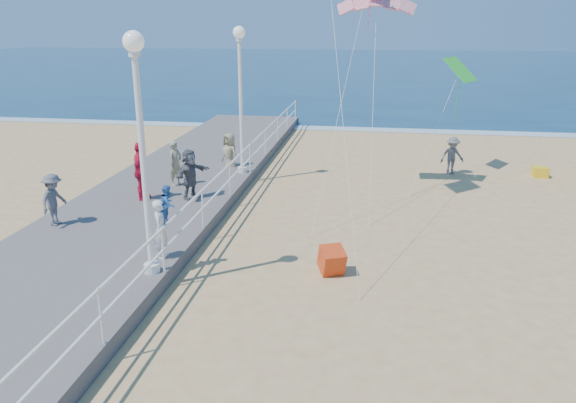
# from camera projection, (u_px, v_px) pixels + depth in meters

# --- Properties ---
(ground) EXTENTS (160.00, 160.00, 0.00)m
(ground) POSITION_uv_depth(u_px,v_px,m) (387.00, 305.00, 12.23)
(ground) COLOR tan
(ground) RESTS_ON ground
(ocean) EXTENTS (160.00, 90.00, 0.05)m
(ocean) POSITION_uv_depth(u_px,v_px,m) (382.00, 67.00, 73.31)
(ocean) COLOR #0C2F4A
(ocean) RESTS_ON ground
(surf_line) EXTENTS (160.00, 1.20, 0.04)m
(surf_line) POSITION_uv_depth(u_px,v_px,m) (383.00, 130.00, 31.49)
(surf_line) COLOR white
(surf_line) RESTS_ON ground
(boardwalk) EXTENTS (5.00, 44.00, 0.40)m
(boardwalk) POSITION_uv_depth(u_px,v_px,m) (67.00, 273.00, 13.28)
(boardwalk) COLOR slate
(boardwalk) RESTS_ON ground
(railing) EXTENTS (0.05, 42.00, 0.55)m
(railing) POSITION_uv_depth(u_px,v_px,m) (162.00, 238.00, 12.59)
(railing) COLOR white
(railing) RESTS_ON boardwalk
(lamp_post_mid) EXTENTS (0.44, 0.44, 5.32)m
(lamp_post_mid) POSITION_uv_depth(u_px,v_px,m) (141.00, 131.00, 11.89)
(lamp_post_mid) COLOR white
(lamp_post_mid) RESTS_ON boardwalk
(lamp_post_far) EXTENTS (0.44, 0.44, 5.32)m
(lamp_post_far) POSITION_uv_depth(u_px,v_px,m) (240.00, 85.00, 20.35)
(lamp_post_far) COLOR white
(lamp_post_far) RESTS_ON boardwalk
(woman_holding_toddler) EXTENTS (0.37, 0.55, 1.46)m
(woman_holding_toddler) POSITION_uv_depth(u_px,v_px,m) (161.00, 229.00, 13.47)
(woman_holding_toddler) COLOR silver
(woman_holding_toddler) RESTS_ON boardwalk
(toddler_held) EXTENTS (0.37, 0.47, 0.94)m
(toddler_held) POSITION_uv_depth(u_px,v_px,m) (168.00, 204.00, 13.41)
(toddler_held) COLOR #326DBC
(toddler_held) RESTS_ON boardwalk
(spectator_2) EXTENTS (0.63, 1.00, 1.48)m
(spectator_2) POSITION_uv_depth(u_px,v_px,m) (54.00, 200.00, 15.63)
(spectator_2) COLOR #5E5C62
(spectator_2) RESTS_ON boardwalk
(spectator_3) EXTENTS (0.63, 1.16, 1.87)m
(spectator_3) POSITION_uv_depth(u_px,v_px,m) (141.00, 171.00, 17.81)
(spectator_3) COLOR red
(spectator_3) RESTS_ON boardwalk
(spectator_5) EXTENTS (1.03, 1.56, 1.61)m
(spectator_5) POSITION_uv_depth(u_px,v_px,m) (190.00, 174.00, 18.01)
(spectator_5) COLOR #585A5D
(spectator_5) RESTS_ON boardwalk
(spectator_6) EXTENTS (0.57, 0.67, 1.58)m
(spectator_6) POSITION_uv_depth(u_px,v_px,m) (176.00, 163.00, 19.41)
(spectator_6) COLOR #9B936B
(spectator_6) RESTS_ON boardwalk
(beach_walker_a) EXTENTS (1.10, 0.84, 1.51)m
(beach_walker_a) POSITION_uv_depth(u_px,v_px,m) (452.00, 156.00, 22.38)
(beach_walker_a) COLOR #5D5E63
(beach_walker_a) RESTS_ON ground
(beach_walker_c) EXTENTS (0.99, 0.96, 1.72)m
(beach_walker_c) POSITION_uv_depth(u_px,v_px,m) (230.00, 155.00, 22.10)
(beach_walker_c) COLOR gray
(beach_walker_c) RESTS_ON ground
(box_kite) EXTENTS (0.78, 0.87, 0.74)m
(box_kite) POSITION_uv_depth(u_px,v_px,m) (332.00, 263.00, 13.62)
(box_kite) COLOR red
(box_kite) RESTS_ON ground
(beach_chair_left) EXTENTS (0.55, 0.55, 0.40)m
(beach_chair_left) POSITION_uv_depth(u_px,v_px,m) (540.00, 172.00, 22.14)
(beach_chair_left) COLOR yellow
(beach_chair_left) RESTS_ON ground
(kite_parafoil) EXTENTS (2.62, 0.94, 0.65)m
(kite_parafoil) POSITION_uv_depth(u_px,v_px,m) (377.00, 0.00, 18.37)
(kite_parafoil) COLOR red
(kite_diamond_green) EXTENTS (1.52, 1.64, 0.90)m
(kite_diamond_green) POSITION_uv_depth(u_px,v_px,m) (460.00, 69.00, 21.76)
(kite_diamond_green) COLOR green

